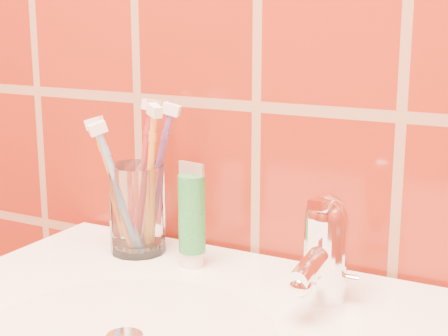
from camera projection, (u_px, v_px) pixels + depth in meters
The scene contains 8 objects.
glass_tumbler at pixel (137, 209), 0.89m from camera, with size 0.07×0.07×0.12m, color white.
toothpaste_tube at pixel (192, 218), 0.84m from camera, with size 0.04×0.03×0.13m.
faucet at pixel (324, 245), 0.74m from camera, with size 0.05×0.11×0.12m.
toothbrush_0 at pixel (115, 187), 0.88m from camera, with size 0.07×0.03×0.18m, color orange, non-canonical shape.
toothbrush_1 at pixel (156, 179), 0.89m from camera, with size 0.07×0.04×0.20m, color #68418B, non-canonical shape.
toothbrush_2 at pixel (120, 191), 0.87m from camera, with size 0.06×0.06×0.18m, color #7196C9, non-canonical shape.
toothbrush_3 at pixel (150, 181), 0.87m from camera, with size 0.06×0.04×0.21m, color orange, non-canonical shape.
toothbrush_4 at pixel (142, 176), 0.90m from camera, with size 0.04×0.05×0.21m, color #A3232C, non-canonical shape.
Camera 1 is at (0.37, 0.42, 1.16)m, focal length 55.00 mm.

